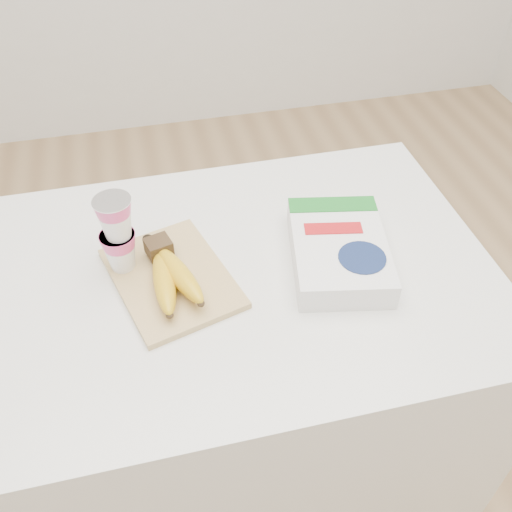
{
  "coord_description": "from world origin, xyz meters",
  "views": [
    {
      "loc": [
        -0.12,
        -0.79,
        1.61
      ],
      "look_at": [
        0.07,
        -0.01,
        0.85
      ],
      "focal_mm": 40.0,
      "sensor_mm": 36.0,
      "label": 1
    }
  ],
  "objects_px": {
    "yogurt_stack": "(117,232)",
    "cereal_box": "(339,250)",
    "cutting_board": "(171,278)",
    "bananas": "(170,275)",
    "table": "(229,389)"
  },
  "relations": [
    {
      "from": "yogurt_stack",
      "to": "cereal_box",
      "type": "distance_m",
      "value": 0.43
    },
    {
      "from": "cutting_board",
      "to": "bananas",
      "type": "xyz_separation_m",
      "value": [
        -0.0,
        -0.02,
        0.03
      ]
    },
    {
      "from": "cutting_board",
      "to": "bananas",
      "type": "bearing_deg",
      "value": -109.98
    },
    {
      "from": "cutting_board",
      "to": "yogurt_stack",
      "type": "distance_m",
      "value": 0.14
    },
    {
      "from": "table",
      "to": "yogurt_stack",
      "type": "bearing_deg",
      "value": 165.01
    },
    {
      "from": "cereal_box",
      "to": "bananas",
      "type": "bearing_deg",
      "value": -169.33
    },
    {
      "from": "bananas",
      "to": "cereal_box",
      "type": "bearing_deg",
      "value": -0.35
    },
    {
      "from": "yogurt_stack",
      "to": "table",
      "type": "bearing_deg",
      "value": -14.99
    },
    {
      "from": "yogurt_stack",
      "to": "bananas",
      "type": "bearing_deg",
      "value": -38.88
    },
    {
      "from": "cutting_board",
      "to": "cereal_box",
      "type": "xyz_separation_m",
      "value": [
        0.33,
        -0.02,
        0.02
      ]
    },
    {
      "from": "table",
      "to": "bananas",
      "type": "relative_size",
      "value": 5.11
    },
    {
      "from": "yogurt_stack",
      "to": "cereal_box",
      "type": "relative_size",
      "value": 0.55
    },
    {
      "from": "cutting_board",
      "to": "yogurt_stack",
      "type": "bearing_deg",
      "value": 135.51
    },
    {
      "from": "bananas",
      "to": "cereal_box",
      "type": "relative_size",
      "value": 0.71
    },
    {
      "from": "table",
      "to": "yogurt_stack",
      "type": "distance_m",
      "value": 0.54
    }
  ]
}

